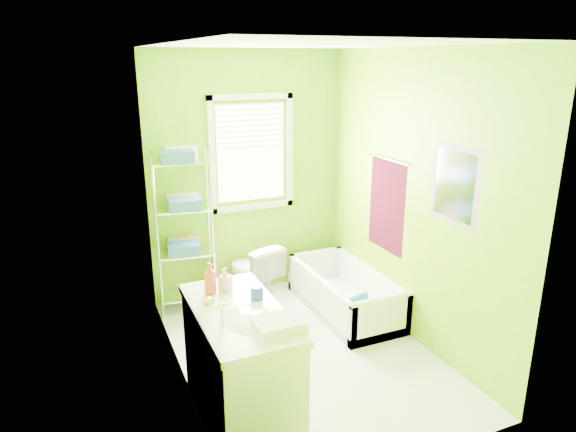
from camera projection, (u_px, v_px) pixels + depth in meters
name	position (u px, v px, depth m)	size (l,w,h in m)	color
ground	(304.00, 352.00, 4.56)	(2.90, 2.90, 0.00)	silver
room_envelope	(305.00, 183.00, 4.10)	(2.14, 2.94, 2.62)	#6BA207
window	(251.00, 147.00, 5.35)	(0.92, 0.05, 1.22)	white
door	(217.00, 327.00, 3.00)	(0.09, 0.80, 2.00)	white
right_wall_decor	(411.00, 198.00, 4.55)	(0.04, 1.48, 1.17)	#3F0717
bathtub	(346.00, 299.00, 5.26)	(0.65, 1.40, 0.45)	white
toilet	(253.00, 273.00, 5.39)	(0.38, 0.67, 0.69)	white
vanity	(241.00, 361.00, 3.61)	(0.59, 1.14, 1.10)	white
wire_shelf_unit	(185.00, 214.00, 5.09)	(0.60, 0.49, 1.67)	silver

